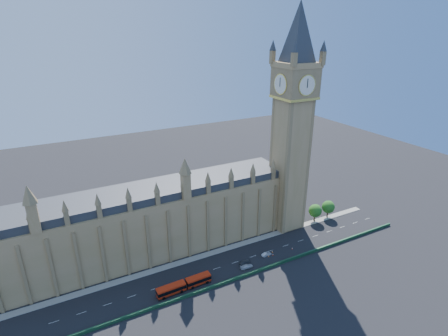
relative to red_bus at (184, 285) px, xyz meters
name	(u,v)px	position (x,y,z in m)	size (l,w,h in m)	color
ground	(226,265)	(19.02, 4.91, -1.75)	(400.00, 400.00, 0.00)	black
palace_westminster	(143,223)	(-5.98, 26.91, 12.11)	(120.00, 20.00, 28.00)	#977C49
elizabeth_tower	(293,107)	(57.02, 18.91, 52.81)	(20.59, 20.59, 105.00)	#977C49
bridge_parapet	(238,278)	(19.02, -4.09, -1.15)	(160.00, 0.60, 1.20)	#1E4C2D
kerb_north	(215,252)	(19.02, 14.41, -1.67)	(160.00, 3.00, 0.16)	gray
tree_east_near	(315,210)	(71.24, 15.00, 3.89)	(6.00, 6.00, 8.50)	#382619
tree_east_far	(329,207)	(79.24, 15.00, 3.89)	(6.00, 6.00, 8.50)	#382619
red_bus	(184,285)	(0.00, 0.00, 0.00)	(19.63, 3.55, 3.33)	red
car_grey	(245,262)	(25.67, 2.36, -0.99)	(1.80, 4.47, 1.52)	#3F4246
car_silver	(266,254)	(35.99, 2.86, -1.07)	(1.44, 4.12, 1.36)	#B1B3B9
car_white	(247,266)	(25.02, -0.12, -1.02)	(2.04, 5.02, 1.46)	silver
cone_a	(292,248)	(47.85, 1.63, -1.40)	(0.54, 0.54, 0.71)	black
cone_b	(272,252)	(39.43, 3.61, -1.43)	(0.52, 0.52, 0.66)	black
cone_c	(273,255)	(38.38, 1.77, -1.42)	(0.57, 0.57, 0.68)	black
cone_d	(269,256)	(36.40, 1.87, -1.36)	(0.64, 0.64, 0.80)	black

